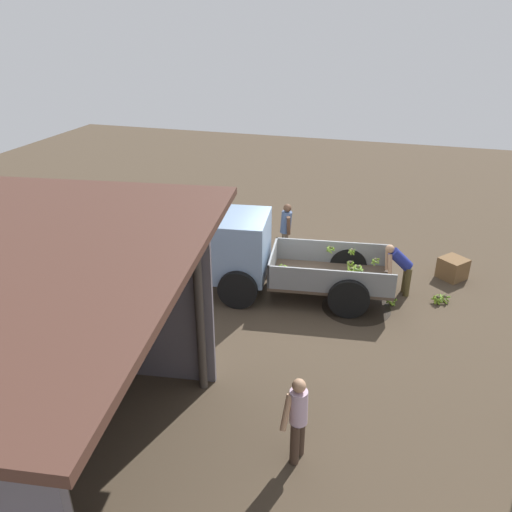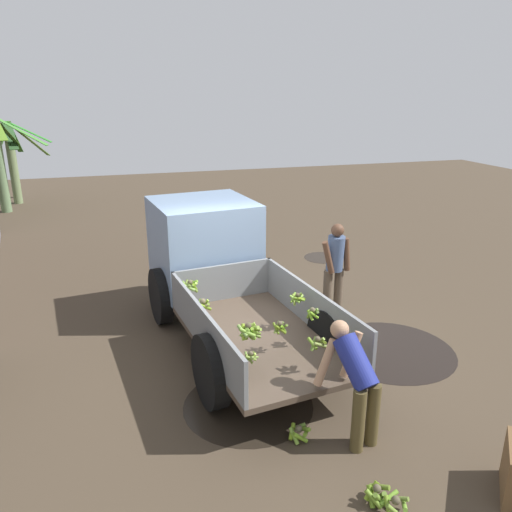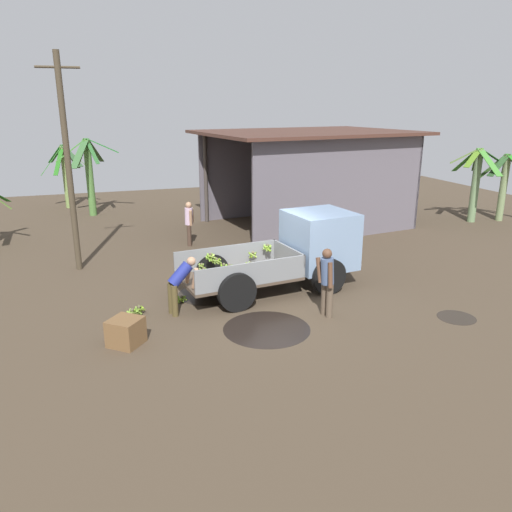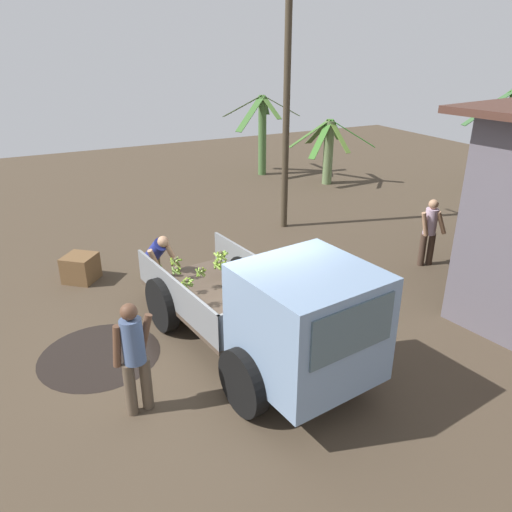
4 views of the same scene
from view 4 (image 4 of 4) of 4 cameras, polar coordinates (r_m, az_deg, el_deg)
name	(u,v)px [view 4 (image 4 of 4)]	position (r m, az deg, el deg)	size (l,w,h in m)	color
ground	(233,344)	(8.66, -2.64, -10.07)	(36.00, 36.00, 0.00)	#45382A
mud_patch_0	(222,303)	(9.93, -3.88, -5.35)	(1.67, 1.67, 0.01)	black
mud_patch_2	(100,355)	(8.77, -17.42, -10.78)	(1.97, 1.97, 0.01)	black
cargo_truck	(286,318)	(7.27, 3.40, -7.14)	(4.95, 2.44, 2.03)	#4D3E31
utility_pole	(286,107)	(13.25, 3.50, 16.59)	(1.17, 0.18, 6.26)	#413728
banana_palm_0	(506,140)	(18.41, 26.69, 11.79)	(2.68, 2.85, 3.42)	#4C7838
banana_palm_4	(262,133)	(19.29, 0.69, 13.89)	(2.33, 2.77, 2.95)	#476F38
banana_palm_5	(328,150)	(18.21, 8.25, 11.90)	(2.46, 2.80, 2.28)	#677E4E
person_foreground_visitor	(134,354)	(6.99, -13.76, -10.79)	(0.37, 0.62, 1.67)	brown
person_worker_loading	(156,259)	(10.09, -11.31, -0.30)	(0.75, 0.69, 1.36)	#4D4022
person_bystander_near_shed	(430,229)	(11.88, 19.25, 2.89)	(0.41, 0.65, 1.57)	#412F25
banana_bunch_on_ground_0	(190,285)	(10.44, -7.59, -3.34)	(0.28, 0.28, 0.20)	brown
banana_bunch_on_ground_1	(156,269)	(11.28, -11.33, -1.44)	(0.29, 0.29, 0.22)	brown
banana_bunch_on_ground_2	(149,267)	(11.40, -12.09, -1.22)	(0.30, 0.28, 0.21)	brown
wooden_crate_0	(81,268)	(11.34, -19.41, -1.30)	(0.62, 0.62, 0.57)	brown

